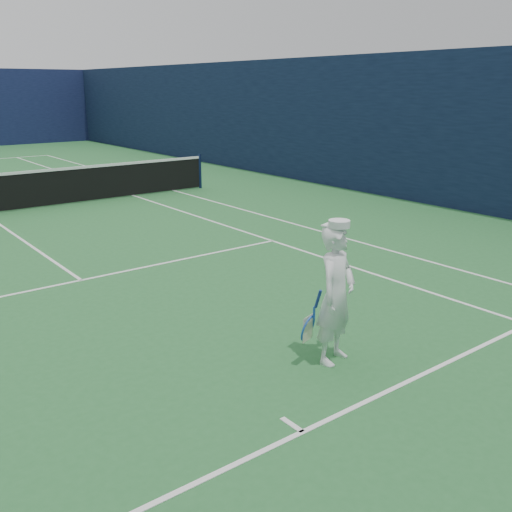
% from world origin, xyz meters
% --- Properties ---
extents(tennis_player, '(0.82, 0.55, 1.69)m').
position_xyz_m(tennis_player, '(1.28, -11.01, 0.83)').
color(tennis_player, white).
rests_on(tennis_player, ground).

